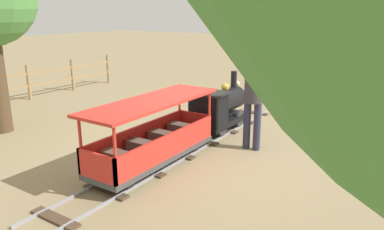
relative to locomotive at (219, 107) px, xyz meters
name	(u,v)px	position (x,y,z in m)	size (l,w,h in m)	color
ground_plane	(192,146)	(0.00, -0.94, -0.49)	(60.00, 60.00, 0.00)	#8C7A56
track	(188,147)	(0.00, -1.04, -0.47)	(0.69, 6.05, 0.04)	gray
locomotive	(219,107)	(0.00, 0.00, 0.00)	(0.65, 1.45, 1.05)	black
passenger_car	(154,139)	(0.00, -1.94, -0.06)	(0.75, 2.35, 0.97)	#3F3F3F
conductor_person	(253,93)	(0.90, -0.50, 0.47)	(0.30, 0.30, 1.62)	#282D47
fence_section	(2,85)	(-5.47, -1.04, 0.00)	(0.08, 7.13, 0.90)	#93754C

